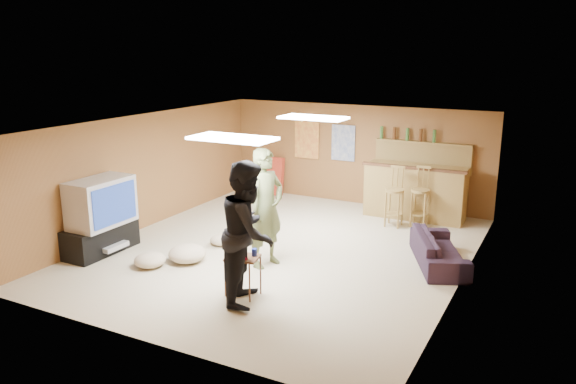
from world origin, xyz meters
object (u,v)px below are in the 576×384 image
at_px(tv_body, 101,202).
at_px(tray_table, 243,276).
at_px(sofa, 439,250).
at_px(bar_counter, 415,192).
at_px(person_black, 248,232).
at_px(person_olive, 266,208).

height_order(tv_body, tray_table, tv_body).
xyz_separation_m(tv_body, sofa, (5.19, 2.10, -0.65)).
bearing_deg(tray_table, tv_body, 173.19).
distance_m(bar_counter, person_black, 5.01).
distance_m(person_black, sofa, 3.34).
bearing_deg(sofa, tv_body, 87.69).
height_order(tv_body, sofa, tv_body).
bearing_deg(tv_body, tray_table, -6.81).
relative_size(bar_counter, person_olive, 1.05).
bearing_deg(tray_table, person_olive, 103.31).
bearing_deg(tv_body, person_olive, 16.44).
height_order(bar_counter, person_black, person_black).
xyz_separation_m(bar_counter, sofa, (1.04, -2.35, -0.30)).
bearing_deg(person_black, person_olive, 0.24).
distance_m(tv_body, person_black, 3.18).
xyz_separation_m(bar_counter, person_olive, (-1.42, -3.65, 0.40)).
xyz_separation_m(tv_body, tray_table, (3.00, -0.36, -0.61)).
bearing_deg(sofa, person_black, 116.94).
bearing_deg(bar_counter, person_olive, -111.35).
height_order(tv_body, bar_counter, tv_body).
height_order(person_black, sofa, person_black).
distance_m(bar_counter, person_olive, 3.94).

